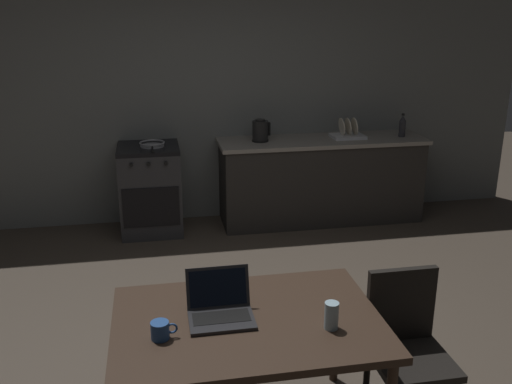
{
  "coord_description": "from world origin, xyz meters",
  "views": [
    {
      "loc": [
        -0.53,
        -3.25,
        2.18
      ],
      "look_at": [
        0.2,
        0.66,
        0.88
      ],
      "focal_mm": 39.64,
      "sensor_mm": 36.0,
      "label": 1
    }
  ],
  "objects_px": {
    "frying_pan": "(152,144)",
    "chair": "(406,342)",
    "stove_oven": "(150,189)",
    "laptop": "(220,309)",
    "dish_rack": "(348,133)",
    "coffee_mug": "(161,330)",
    "electric_kettle": "(260,131)",
    "bottle": "(402,126)",
    "drinking_glass": "(331,316)",
    "dining_table": "(248,330)"
  },
  "relations": [
    {
      "from": "frying_pan",
      "to": "chair",
      "type": "bearing_deg",
      "value": -67.6
    },
    {
      "from": "stove_oven",
      "to": "frying_pan",
      "type": "height_order",
      "value": "frying_pan"
    },
    {
      "from": "laptop",
      "to": "dish_rack",
      "type": "distance_m",
      "value": 3.51
    },
    {
      "from": "coffee_mug",
      "to": "electric_kettle",
      "type": "bearing_deg",
      "value": 71.18
    },
    {
      "from": "chair",
      "to": "coffee_mug",
      "type": "height_order",
      "value": "chair"
    },
    {
      "from": "electric_kettle",
      "to": "frying_pan",
      "type": "relative_size",
      "value": 0.54
    },
    {
      "from": "bottle",
      "to": "drinking_glass",
      "type": "distance_m",
      "value": 3.68
    },
    {
      "from": "laptop",
      "to": "stove_oven",
      "type": "bearing_deg",
      "value": 83.35
    },
    {
      "from": "stove_oven",
      "to": "dining_table",
      "type": "relative_size",
      "value": 0.67
    },
    {
      "from": "bottle",
      "to": "coffee_mug",
      "type": "bearing_deg",
      "value": -129.6
    },
    {
      "from": "stove_oven",
      "to": "drinking_glass",
      "type": "distance_m",
      "value": 3.37
    },
    {
      "from": "electric_kettle",
      "to": "coffee_mug",
      "type": "bearing_deg",
      "value": -108.82
    },
    {
      "from": "bottle",
      "to": "drinking_glass",
      "type": "xyz_separation_m",
      "value": [
        -1.79,
        -3.2,
        -0.22
      ]
    },
    {
      "from": "stove_oven",
      "to": "chair",
      "type": "bearing_deg",
      "value": -67.1
    },
    {
      "from": "coffee_mug",
      "to": "dish_rack",
      "type": "relative_size",
      "value": 0.37
    },
    {
      "from": "dining_table",
      "to": "bottle",
      "type": "height_order",
      "value": "bottle"
    },
    {
      "from": "laptop",
      "to": "chair",
      "type": "bearing_deg",
      "value": -16.42
    },
    {
      "from": "stove_oven",
      "to": "dining_table",
      "type": "xyz_separation_m",
      "value": [
        0.46,
        -3.09,
        0.21
      ]
    },
    {
      "from": "chair",
      "to": "frying_pan",
      "type": "relative_size",
      "value": 2.08
    },
    {
      "from": "dish_rack",
      "to": "dining_table",
      "type": "bearing_deg",
      "value": -117.26
    },
    {
      "from": "stove_oven",
      "to": "dish_rack",
      "type": "xyz_separation_m",
      "value": [
        2.06,
        0.0,
        0.49
      ]
    },
    {
      "from": "laptop",
      "to": "coffee_mug",
      "type": "distance_m",
      "value": 0.33
    },
    {
      "from": "frying_pan",
      "to": "laptop",
      "type": "bearing_deg",
      "value": -84.48
    },
    {
      "from": "electric_kettle",
      "to": "coffee_mug",
      "type": "relative_size",
      "value": 1.81
    },
    {
      "from": "stove_oven",
      "to": "laptop",
      "type": "distance_m",
      "value": 3.09
    },
    {
      "from": "chair",
      "to": "coffee_mug",
      "type": "bearing_deg",
      "value": -171.5
    },
    {
      "from": "electric_kettle",
      "to": "drinking_glass",
      "type": "relative_size",
      "value": 1.67
    },
    {
      "from": "electric_kettle",
      "to": "dish_rack",
      "type": "relative_size",
      "value": 0.67
    },
    {
      "from": "stove_oven",
      "to": "dish_rack",
      "type": "relative_size",
      "value": 2.61
    },
    {
      "from": "coffee_mug",
      "to": "laptop",
      "type": "bearing_deg",
      "value": 24.76
    },
    {
      "from": "dish_rack",
      "to": "stove_oven",
      "type": "bearing_deg",
      "value": -179.93
    },
    {
      "from": "frying_pan",
      "to": "dish_rack",
      "type": "relative_size",
      "value": 1.24
    },
    {
      "from": "laptop",
      "to": "coffee_mug",
      "type": "relative_size",
      "value": 2.56
    },
    {
      "from": "chair",
      "to": "bottle",
      "type": "xyz_separation_m",
      "value": [
        1.32,
        3.06,
        0.5
      ]
    },
    {
      "from": "chair",
      "to": "stove_oven",
      "type": "bearing_deg",
      "value": 117.95
    },
    {
      "from": "coffee_mug",
      "to": "drinking_glass",
      "type": "height_order",
      "value": "drinking_glass"
    },
    {
      "from": "chair",
      "to": "coffee_mug",
      "type": "xyz_separation_m",
      "value": [
        -1.28,
        -0.08,
        0.26
      ]
    },
    {
      "from": "laptop",
      "to": "coffee_mug",
      "type": "height_order",
      "value": "laptop"
    },
    {
      "from": "chair",
      "to": "laptop",
      "type": "bearing_deg",
      "value": -178.44
    },
    {
      "from": "dish_rack",
      "to": "chair",
      "type": "bearing_deg",
      "value": -103.45
    },
    {
      "from": "drinking_glass",
      "to": "electric_kettle",
      "type": "bearing_deg",
      "value": 85.03
    },
    {
      "from": "electric_kettle",
      "to": "drinking_glass",
      "type": "distance_m",
      "value": 3.27
    },
    {
      "from": "drinking_glass",
      "to": "stove_oven",
      "type": "bearing_deg",
      "value": 104.57
    },
    {
      "from": "coffee_mug",
      "to": "dish_rack",
      "type": "bearing_deg",
      "value": 57.67
    },
    {
      "from": "dining_table",
      "to": "electric_kettle",
      "type": "xyz_separation_m",
      "value": [
        0.66,
        3.1,
        0.34
      ]
    },
    {
      "from": "frying_pan",
      "to": "dish_rack",
      "type": "bearing_deg",
      "value": 0.81
    },
    {
      "from": "electric_kettle",
      "to": "bottle",
      "type": "bearing_deg",
      "value": -1.89
    },
    {
      "from": "electric_kettle",
      "to": "coffee_mug",
      "type": "distance_m",
      "value": 3.38
    },
    {
      "from": "chair",
      "to": "dish_rack",
      "type": "xyz_separation_m",
      "value": [
        0.74,
        3.11,
        0.43
      ]
    },
    {
      "from": "stove_oven",
      "to": "bottle",
      "type": "height_order",
      "value": "bottle"
    }
  ]
}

